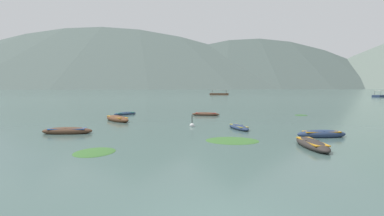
{
  "coord_description": "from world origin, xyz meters",
  "views": [
    {
      "loc": [
        -0.83,
        -6.18,
        3.17
      ],
      "look_at": [
        0.54,
        37.53,
        0.14
      ],
      "focal_mm": 26.96,
      "sensor_mm": 36.0,
      "label": 1
    }
  ],
  "objects_px": {
    "rowboat_1": "(206,114)",
    "rowboat_5": "(312,144)",
    "mooring_buoy": "(192,125)",
    "rowboat_0": "(67,131)",
    "rowboat_4": "(117,119)",
    "ferry_0": "(384,96)",
    "rowboat_7": "(125,114)",
    "rowboat_2": "(239,127)",
    "rowboat_3": "(322,134)",
    "ferry_1": "(219,94)"
  },
  "relations": [
    {
      "from": "rowboat_7",
      "to": "mooring_buoy",
      "type": "distance_m",
      "value": 13.29
    },
    {
      "from": "rowboat_0",
      "to": "rowboat_1",
      "type": "bearing_deg",
      "value": 50.46
    },
    {
      "from": "mooring_buoy",
      "to": "rowboat_0",
      "type": "bearing_deg",
      "value": -159.03
    },
    {
      "from": "rowboat_0",
      "to": "rowboat_1",
      "type": "distance_m",
      "value": 16.84
    },
    {
      "from": "rowboat_1",
      "to": "ferry_1",
      "type": "height_order",
      "value": "ferry_1"
    },
    {
      "from": "rowboat_1",
      "to": "rowboat_7",
      "type": "bearing_deg",
      "value": 172.47
    },
    {
      "from": "rowboat_7",
      "to": "rowboat_1",
      "type": "bearing_deg",
      "value": -7.53
    },
    {
      "from": "rowboat_0",
      "to": "ferry_0",
      "type": "height_order",
      "value": "ferry_0"
    },
    {
      "from": "rowboat_4",
      "to": "ferry_0",
      "type": "distance_m",
      "value": 104.22
    },
    {
      "from": "rowboat_4",
      "to": "mooring_buoy",
      "type": "xyz_separation_m",
      "value": [
        7.1,
        -4.29,
        -0.11
      ]
    },
    {
      "from": "rowboat_0",
      "to": "rowboat_2",
      "type": "distance_m",
      "value": 12.55
    },
    {
      "from": "mooring_buoy",
      "to": "ferry_0",
      "type": "bearing_deg",
      "value": 47.17
    },
    {
      "from": "rowboat_5",
      "to": "mooring_buoy",
      "type": "bearing_deg",
      "value": 125.7
    },
    {
      "from": "rowboat_1",
      "to": "ferry_0",
      "type": "xyz_separation_m",
      "value": [
        67.59,
        65.36,
        0.3
      ]
    },
    {
      "from": "rowboat_1",
      "to": "mooring_buoy",
      "type": "xyz_separation_m",
      "value": [
        -1.89,
        -9.6,
        -0.04
      ]
    },
    {
      "from": "rowboat_7",
      "to": "mooring_buoy",
      "type": "height_order",
      "value": "mooring_buoy"
    },
    {
      "from": "rowboat_1",
      "to": "rowboat_0",
      "type": "bearing_deg",
      "value": -129.54
    },
    {
      "from": "ferry_0",
      "to": "ferry_1",
      "type": "relative_size",
      "value": 0.95
    },
    {
      "from": "rowboat_3",
      "to": "ferry_1",
      "type": "bearing_deg",
      "value": 86.05
    },
    {
      "from": "rowboat_7",
      "to": "mooring_buoy",
      "type": "relative_size",
      "value": 2.54
    },
    {
      "from": "rowboat_0",
      "to": "rowboat_7",
      "type": "relative_size",
      "value": 1.24
    },
    {
      "from": "rowboat_0",
      "to": "rowboat_5",
      "type": "height_order",
      "value": "rowboat_0"
    },
    {
      "from": "rowboat_5",
      "to": "ferry_1",
      "type": "relative_size",
      "value": 0.4
    },
    {
      "from": "rowboat_3",
      "to": "mooring_buoy",
      "type": "bearing_deg",
      "value": 147.0
    },
    {
      "from": "rowboat_7",
      "to": "mooring_buoy",
      "type": "bearing_deg",
      "value": -54.84
    },
    {
      "from": "rowboat_7",
      "to": "ferry_1",
      "type": "bearing_deg",
      "value": 76.62
    },
    {
      "from": "rowboat_7",
      "to": "ferry_0",
      "type": "bearing_deg",
      "value": 39.72
    },
    {
      "from": "rowboat_5",
      "to": "ferry_1",
      "type": "bearing_deg",
      "value": 85.17
    },
    {
      "from": "rowboat_4",
      "to": "ferry_0",
      "type": "height_order",
      "value": "ferry_0"
    },
    {
      "from": "rowboat_7",
      "to": "mooring_buoy",
      "type": "xyz_separation_m",
      "value": [
        7.65,
        -10.87,
        -0.03
      ]
    },
    {
      "from": "rowboat_2",
      "to": "rowboat_4",
      "type": "distance_m",
      "value": 12.16
    },
    {
      "from": "mooring_buoy",
      "to": "ferry_1",
      "type": "bearing_deg",
      "value": 81.69
    },
    {
      "from": "rowboat_3",
      "to": "rowboat_5",
      "type": "height_order",
      "value": "rowboat_3"
    },
    {
      "from": "ferry_0",
      "to": "ferry_1",
      "type": "bearing_deg",
      "value": 145.42
    },
    {
      "from": "rowboat_3",
      "to": "ferry_0",
      "type": "bearing_deg",
      "value": 52.67
    },
    {
      "from": "rowboat_3",
      "to": "ferry_1",
      "type": "height_order",
      "value": "ferry_1"
    },
    {
      "from": "rowboat_3",
      "to": "rowboat_7",
      "type": "xyz_separation_m",
      "value": [
        -15.89,
        16.22,
        -0.05
      ]
    },
    {
      "from": "ferry_0",
      "to": "rowboat_0",
      "type": "bearing_deg",
      "value": -134.99
    },
    {
      "from": "ferry_0",
      "to": "mooring_buoy",
      "type": "bearing_deg",
      "value": -132.83
    },
    {
      "from": "rowboat_1",
      "to": "rowboat_3",
      "type": "xyz_separation_m",
      "value": [
        6.35,
        -14.96,
        0.04
      ]
    },
    {
      "from": "rowboat_3",
      "to": "rowboat_1",
      "type": "bearing_deg",
      "value": 112.99
    },
    {
      "from": "ferry_1",
      "to": "ferry_0",
      "type": "bearing_deg",
      "value": -34.58
    },
    {
      "from": "rowboat_4",
      "to": "rowboat_5",
      "type": "bearing_deg",
      "value": -44.13
    },
    {
      "from": "rowboat_3",
      "to": "rowboat_7",
      "type": "relative_size",
      "value": 1.17
    },
    {
      "from": "rowboat_5",
      "to": "ferry_0",
      "type": "bearing_deg",
      "value": 52.83
    },
    {
      "from": "rowboat_3",
      "to": "rowboat_4",
      "type": "height_order",
      "value": "rowboat_4"
    },
    {
      "from": "rowboat_1",
      "to": "ferry_1",
      "type": "distance_m",
      "value": 103.03
    },
    {
      "from": "rowboat_1",
      "to": "rowboat_5",
      "type": "relative_size",
      "value": 0.91
    },
    {
      "from": "rowboat_5",
      "to": "ferry_0",
      "type": "relative_size",
      "value": 0.42
    },
    {
      "from": "rowboat_4",
      "to": "rowboat_7",
      "type": "xyz_separation_m",
      "value": [
        -0.55,
        6.58,
        -0.08
      ]
    }
  ]
}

